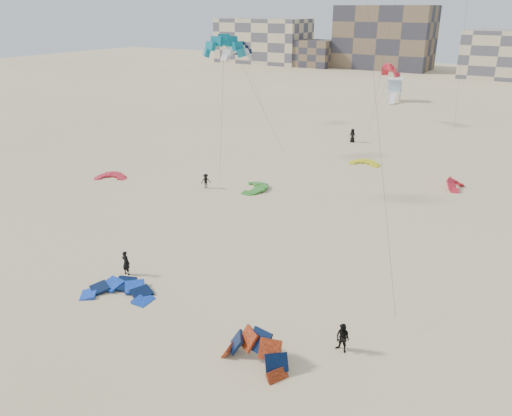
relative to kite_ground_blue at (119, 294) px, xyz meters
The scene contains 19 objects.
ground 2.13m from the kite_ground_blue, 15.96° to the left, with size 320.00×320.00×0.00m, color beige.
kite_ground_blue is the anchor object (origin of this frame).
kite_ground_orange 11.24m from the kite_ground_blue, ahead, with size 4.01×2.86×2.75m, color red, non-canonical shape.
kite_ground_red 25.06m from the kite_ground_blue, 138.20° to the left, with size 3.14×3.30×0.70m, color red, non-canonical shape.
kite_ground_green 22.29m from the kite_ground_blue, 98.56° to the left, with size 3.72×3.91×0.69m, color green, non-canonical shape.
kite_ground_red_far 36.08m from the kite_ground_blue, 66.54° to the left, with size 2.81×2.50×1.63m, color red, non-canonical shape.
kite_ground_yellow 36.61m from the kite_ground_blue, 84.91° to the left, with size 3.33×3.48×0.57m, color yellow, non-canonical shape.
kitesurfer_main 2.79m from the kite_ground_blue, 124.10° to the left, with size 0.66×0.43×1.81m, color black.
kitesurfer_b 14.93m from the kite_ground_blue, ahead, with size 0.83×0.65×1.72m, color black.
kitesurfer_c 21.04m from the kite_ground_blue, 111.49° to the left, with size 1.01×0.58×1.56m, color black.
kitesurfer_e 45.64m from the kite_ground_blue, 92.47° to the left, with size 0.92×0.60×1.89m, color black.
kite_fly_teal_a 24.94m from the kite_ground_blue, 104.82° to the left, with size 5.11×5.14×14.41m.
kite_fly_grey 37.38m from the kite_ground_blue, 110.99° to the left, with size 9.59×5.18×12.73m.
kite_fly_navy 55.50m from the kite_ground_blue, 114.58° to the left, with size 8.15×4.49×11.63m.
kite_fly_red 60.76m from the kite_ground_blue, 91.95° to the left, with size 5.20×6.84×8.66m.
lifeguard_tower_far 81.33m from the kite_ground_blue, 95.18° to the left, with size 3.73×6.39×4.43m.
condo_west_a 147.37m from the kite_ground_blue, 117.49° to the left, with size 30.00×15.00×14.00m, color beige.
condo_west_b 137.75m from the kite_ground_blue, 101.73° to the left, with size 28.00×14.00×18.00m, color brown.
condo_fill_left 137.29m from the kite_ground_blue, 110.45° to the left, with size 12.00×10.00×8.00m, color brown.
Camera 1 is at (20.53, -19.80, 17.53)m, focal length 35.00 mm.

